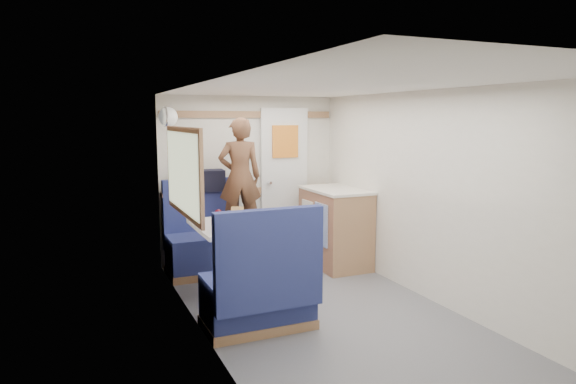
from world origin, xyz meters
name	(u,v)px	position (x,y,z in m)	size (l,w,h in m)	color
floor	(337,323)	(0.00, 0.00, 0.00)	(4.50, 4.50, 0.00)	#515156
ceiling	(341,85)	(0.00, 0.00, 2.00)	(4.50, 4.50, 0.00)	silver
wall_back	(250,179)	(0.00, 2.25, 1.00)	(2.20, 0.02, 2.00)	silver
wall_left	(209,218)	(-1.10, 0.00, 1.00)	(0.02, 4.50, 2.00)	silver
wall_right	(445,200)	(1.10, 0.00, 1.00)	(0.02, 4.50, 2.00)	silver
oak_trim_low	(250,191)	(0.00, 2.23, 0.85)	(2.15, 0.02, 0.08)	#8D593F
oak_trim_high	(249,114)	(0.00, 2.23, 1.78)	(2.15, 0.02, 0.08)	#8D593F
side_window	(182,172)	(-1.08, 1.00, 1.25)	(0.04, 1.30, 0.72)	#A8AF95
rear_door	(284,180)	(0.45, 2.22, 0.97)	(0.62, 0.12, 1.86)	white
dinette_table	(229,240)	(-0.65, 1.00, 0.57)	(0.62, 0.92, 0.72)	white
bench_far	(207,247)	(-0.65, 1.86, 0.30)	(0.90, 0.59, 1.05)	navy
bench_near	(260,295)	(-0.65, 0.14, 0.30)	(0.90, 0.59, 1.05)	navy
ledge	(200,193)	(-0.65, 2.12, 0.88)	(0.90, 0.14, 0.04)	#8D593F
dome_light	(168,117)	(-1.04, 1.85, 1.75)	(0.20, 0.20, 0.20)	white
galley_counter	(335,227)	(0.82, 1.55, 0.47)	(0.57, 0.92, 0.92)	#8D593F
person	(240,177)	(-0.31, 1.69, 1.10)	(0.47, 0.31, 1.29)	brown
duffel_bag	(202,181)	(-0.63, 2.12, 1.02)	(0.51, 0.24, 0.24)	black
tray	(239,229)	(-0.62, 0.75, 0.73)	(0.29, 0.38, 0.02)	white
orange_fruit	(260,222)	(-0.43, 0.75, 0.77)	(0.07, 0.07, 0.07)	#D86709
cheese_block	(256,227)	(-0.51, 0.62, 0.76)	(0.10, 0.06, 0.03)	#E1CA82
wine_glass	(218,214)	(-0.77, 0.94, 0.84)	(0.08, 0.08, 0.17)	white
tumbler_left	(216,226)	(-0.84, 0.73, 0.77)	(0.06, 0.06, 0.10)	white
tumbler_mid	(201,214)	(-0.84, 1.35, 0.77)	(0.07, 0.07, 0.11)	white
tumbler_right	(229,217)	(-0.61, 1.12, 0.77)	(0.06, 0.06, 0.10)	silver
beer_glass	(250,217)	(-0.43, 1.01, 0.77)	(0.07, 0.07, 0.11)	brown
pepper_grinder	(229,216)	(-0.60, 1.18, 0.77)	(0.04, 0.04, 0.11)	black
salt_grinder	(233,218)	(-0.57, 1.10, 0.77)	(0.04, 0.04, 0.09)	white
bread_loaf	(237,213)	(-0.47, 1.29, 0.77)	(0.13, 0.24, 0.10)	brown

